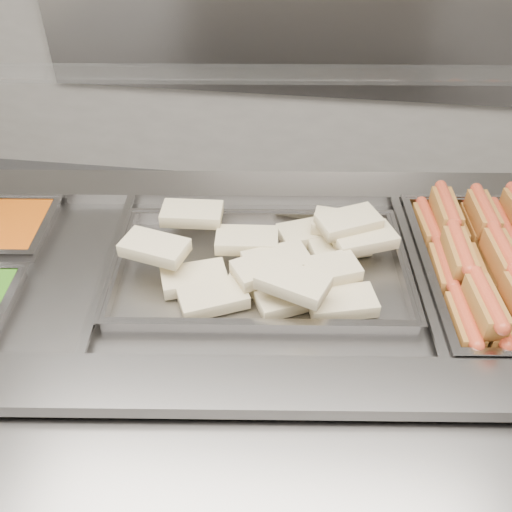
# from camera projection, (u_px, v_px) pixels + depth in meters

# --- Properties ---
(steam_counter) EXTENTS (2.18, 1.16, 1.00)m
(steam_counter) POSITION_uv_depth(u_px,v_px,m) (239.00, 382.00, 1.83)
(steam_counter) COLOR slate
(steam_counter) RESTS_ON ground
(tray_rail) EXTENTS (2.02, 0.64, 0.06)m
(tray_rail) POSITION_uv_depth(u_px,v_px,m) (224.00, 474.00, 1.11)
(tray_rail) COLOR gray
(tray_rail) RESTS_ON steam_counter
(sneeze_guard) EXTENTS (1.86, 0.54, 0.49)m
(sneeze_guard) POSITION_uv_depth(u_px,v_px,m) (235.00, 79.00, 1.44)
(sneeze_guard) COLOR #B9B9BE
(sneeze_guard) RESTS_ON steam_counter
(pan_hotdogs) EXTENTS (0.45, 0.65, 0.11)m
(pan_hotdogs) POSITION_uv_depth(u_px,v_px,m) (494.00, 278.00, 1.53)
(pan_hotdogs) COLOR gray
(pan_hotdogs) RESTS_ON steam_counter
(pan_wraps) EXTENTS (0.80, 0.53, 0.08)m
(pan_wraps) POSITION_uv_depth(u_px,v_px,m) (260.00, 272.00, 1.53)
(pan_wraps) COLOR gray
(pan_wraps) RESTS_ON steam_counter
(hotdogs_in_buns) EXTENTS (0.40, 0.60, 0.13)m
(hotdogs_in_buns) POSITION_uv_depth(u_px,v_px,m) (496.00, 264.00, 1.49)
(hotdogs_in_buns) COLOR #94541F
(hotdogs_in_buns) RESTS_ON pan_hotdogs
(tortilla_wraps) EXTENTS (0.73, 0.45, 0.11)m
(tortilla_wraps) POSITION_uv_depth(u_px,v_px,m) (282.00, 259.00, 1.49)
(tortilla_wraps) COLOR #CDBD89
(tortilla_wraps) RESTS_ON pan_wraps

